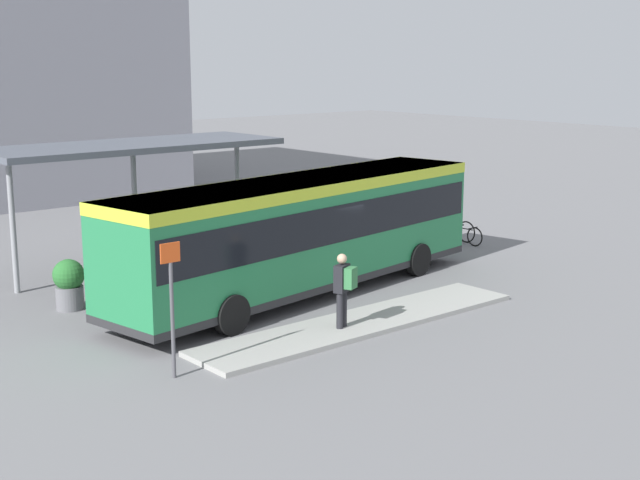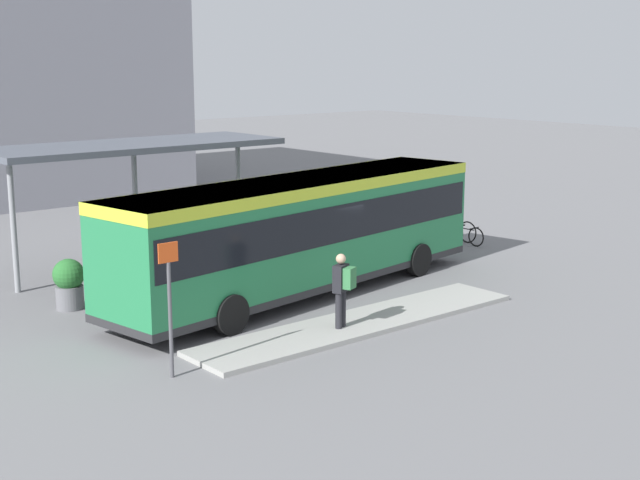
# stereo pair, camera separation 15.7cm
# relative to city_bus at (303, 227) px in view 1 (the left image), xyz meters

# --- Properties ---
(ground_plane) EXTENTS (120.00, 120.00, 0.00)m
(ground_plane) POSITION_rel_city_bus_xyz_m (-0.01, -0.00, -1.86)
(ground_plane) COLOR slate
(curb_island) EXTENTS (9.18, 1.80, 0.12)m
(curb_island) POSITION_rel_city_bus_xyz_m (-0.78, -3.17, -1.80)
(curb_island) COLOR #9E9E99
(curb_island) RESTS_ON ground_plane
(city_bus) EXTENTS (12.52, 4.29, 3.17)m
(city_bus) POSITION_rel_city_bus_xyz_m (0.00, 0.00, 0.00)
(city_bus) COLOR #237A47
(city_bus) RESTS_ON ground_plane
(pedestrian_waiting) EXTENTS (0.52, 0.56, 1.78)m
(pedestrian_waiting) POSITION_rel_city_bus_xyz_m (-1.49, -3.31, -0.72)
(pedestrian_waiting) COLOR #232328
(pedestrian_waiting) RESTS_ON curb_island
(bicycle_black) EXTENTS (0.48, 1.57, 0.68)m
(bicycle_black) POSITION_rel_city_bus_xyz_m (8.44, 1.46, -1.51)
(bicycle_black) COLOR black
(bicycle_black) RESTS_ON ground_plane
(bicycle_white) EXTENTS (0.48, 1.81, 0.78)m
(bicycle_white) POSITION_rel_city_bus_xyz_m (8.67, 2.13, -1.47)
(bicycle_white) COLOR black
(bicycle_white) RESTS_ON ground_plane
(station_shelter) EXTENTS (8.78, 3.25, 3.90)m
(station_shelter) POSITION_rel_city_bus_xyz_m (-2.21, 5.20, 1.85)
(station_shelter) COLOR #4C515B
(station_shelter) RESTS_ON ground_plane
(potted_planter_near_shelter) EXTENTS (0.81, 0.81, 1.32)m
(potted_planter_near_shelter) POSITION_rel_city_bus_xyz_m (-5.53, 2.74, -1.17)
(potted_planter_near_shelter) COLOR slate
(potted_planter_near_shelter) RESTS_ON ground_plane
(platform_sign) EXTENTS (0.44, 0.08, 2.80)m
(platform_sign) POSITION_rel_city_bus_xyz_m (-6.13, -3.33, -0.30)
(platform_sign) COLOR #4C4C51
(platform_sign) RESTS_ON ground_plane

